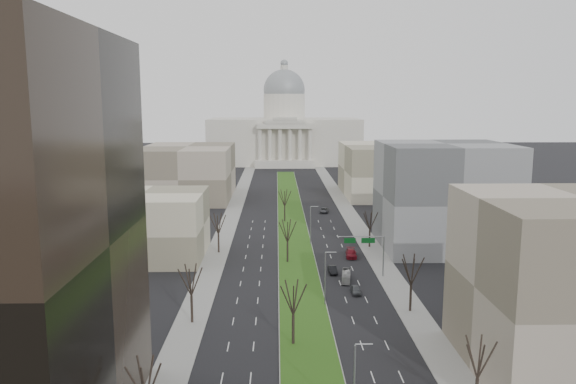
{
  "coord_description": "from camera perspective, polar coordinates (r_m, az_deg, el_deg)",
  "views": [
    {
      "loc": [
        -4.24,
        -33.57,
        33.56
      ],
      "look_at": [
        -1.28,
        109.88,
        10.12
      ],
      "focal_mm": 35.0,
      "sensor_mm": 36.0,
      "label": 1
    }
  ],
  "objects": [
    {
      "name": "building_far_right",
      "position": [
        203.89,
        9.93,
        2.22
      ],
      "size": [
        30.0,
        40.0,
        18.0
      ],
      "primitive_type": "cube",
      "color": "gray",
      "rests_on": "ground"
    },
    {
      "name": "capitol",
      "position": [
        303.68,
        -0.38,
        6.02
      ],
      "size": [
        80.0,
        46.0,
        55.0
      ],
      "color": "beige",
      "rests_on": "ground"
    },
    {
      "name": "car_grey_near",
      "position": [
        100.73,
        6.9,
        -9.85
      ],
      "size": [
        1.64,
        3.97,
        1.34
      ],
      "primitive_type": "imported",
      "rotation": [
        0.0,
        0.0,
        0.01
      ],
      "color": "#474A4E",
      "rests_on": "ground"
    },
    {
      "name": "sidewalk_left",
      "position": [
        133.52,
        -6.87,
        -5.31
      ],
      "size": [
        5.0,
        330.0,
        0.15
      ],
      "primitive_type": "cube",
      "color": "gray",
      "rests_on": "ground"
    },
    {
      "name": "streetlamp_median_b",
      "position": [
        93.46,
        3.83,
        -8.66
      ],
      "size": [
        1.9,
        0.2,
        9.16
      ],
      "color": "gray",
      "rests_on": "ground"
    },
    {
      "name": "streetlamp_median_c",
      "position": [
        131.99,
        2.33,
        -3.31
      ],
      "size": [
        1.9,
        0.2,
        9.16
      ],
      "color": "gray",
      "rests_on": "ground"
    },
    {
      "name": "tree_right_far",
      "position": [
        130.22,
        8.33,
        -2.8
      ],
      "size": [
        5.04,
        5.04,
        9.07
      ],
      "color": "black",
      "rests_on": "ground"
    },
    {
      "name": "tree_left_near",
      "position": [
        59.61,
        -14.31,
        -17.91
      ],
      "size": [
        5.1,
        5.1,
        9.18
      ],
      "color": "black",
      "rests_on": "ground"
    },
    {
      "name": "car_grey_far",
      "position": [
        170.3,
        3.68,
        -1.86
      ],
      "size": [
        3.05,
        5.41,
        1.43
      ],
      "primitive_type": "imported",
      "rotation": [
        0.0,
        0.0,
        -0.14
      ],
      "color": "#424348",
      "rests_on": "ground"
    },
    {
      "name": "box_van",
      "position": [
        107.27,
        5.93,
        -8.5
      ],
      "size": [
        2.42,
        6.61,
        1.8
      ],
      "primitive_type": "imported",
      "rotation": [
        0.0,
        0.0,
        -0.14
      ],
      "color": "#BDBDBD",
      "rests_on": "ground"
    },
    {
      "name": "building_grey_right",
      "position": [
        133.02,
        15.54,
        -0.39
      ],
      "size": [
        28.0,
        26.0,
        24.0
      ],
      "primitive_type": "cube",
      "color": "#595B5E",
      "rests_on": "ground"
    },
    {
      "name": "building_beige_left",
      "position": [
        124.87,
        -14.49,
        -3.3
      ],
      "size": [
        26.0,
        22.0,
        14.0
      ],
      "primitive_type": "cube",
      "color": "gray",
      "rests_on": "ground"
    },
    {
      "name": "mast_arm_signs",
      "position": [
        108.63,
        8.29,
        -5.46
      ],
      "size": [
        9.12,
        0.24,
        8.09
      ],
      "color": "gray",
      "rests_on": "ground"
    },
    {
      "name": "tree_left_far",
      "position": [
        125.14,
        -7.11,
        -3.12
      ],
      "size": [
        5.28,
        5.28,
        9.5
      ],
      "color": "black",
      "rests_on": "ground"
    },
    {
      "name": "building_far_left",
      "position": [
        197.53,
        -10.14,
        1.99
      ],
      "size": [
        30.0,
        40.0,
        18.0
      ],
      "primitive_type": "cube",
      "color": "#796F5D",
      "rests_on": "ground"
    },
    {
      "name": "sidewalk_right",
      "position": [
        134.62,
        8.18,
        -5.22
      ],
      "size": [
        5.0,
        330.0,
        0.15
      ],
      "primitive_type": "cube",
      "color": "gray",
      "rests_on": "ground"
    },
    {
      "name": "tree_median_b",
      "position": [
        116.66,
        -0.05,
        -3.88
      ],
      "size": [
        5.4,
        5.4,
        9.72
      ],
      "color": "black",
      "rests_on": "ground"
    },
    {
      "name": "tree_right_near",
      "position": [
        65.34,
        18.8,
        -15.53
      ],
      "size": [
        5.16,
        5.16,
        9.29
      ],
      "color": "black",
      "rests_on": "ground"
    },
    {
      "name": "tree_left_mid",
      "position": [
        86.76,
        -9.83,
        -8.69
      ],
      "size": [
        5.4,
        5.4,
        9.72
      ],
      "color": "black",
      "rests_on": "ground"
    },
    {
      "name": "car_red",
      "position": [
        123.03,
        6.44,
        -6.22
      ],
      "size": [
        2.72,
        5.75,
        1.62
      ],
      "primitive_type": "imported",
      "rotation": [
        0.0,
        0.0,
        -0.08
      ],
      "color": "maroon",
      "rests_on": "ground"
    },
    {
      "name": "car_black",
      "position": [
        111.58,
        4.54,
        -7.88
      ],
      "size": [
        1.7,
        4.35,
        1.41
      ],
      "primitive_type": "imported",
      "rotation": [
        0.0,
        0.0,
        0.05
      ],
      "color": "black",
      "rests_on": "ground"
    },
    {
      "name": "tree_median_a",
      "position": [
        78.25,
        0.54,
        -10.56
      ],
      "size": [
        5.4,
        5.4,
        9.72
      ],
      "color": "black",
      "rests_on": "ground"
    },
    {
      "name": "median",
      "position": [
        156.24,
        0.4,
        -3.09
      ],
      "size": [
        8.0,
        222.03,
        0.2
      ],
      "color": "#999993",
      "rests_on": "ground"
    },
    {
      "name": "ground",
      "position": [
        157.25,
        0.39,
        -3.05
      ],
      "size": [
        600.0,
        600.0,
        0.0
      ],
      "primitive_type": "plane",
      "color": "black",
      "rests_on": "ground"
    },
    {
      "name": "tree_median_c",
      "position": [
        155.87,
        -0.34,
        -0.53
      ],
      "size": [
        5.4,
        5.4,
        9.72
      ],
      "color": "black",
      "rests_on": "ground"
    },
    {
      "name": "streetlamp_median_a",
      "position": [
        61.32,
        6.82,
        -18.75
      ],
      "size": [
        1.9,
        0.2,
        9.16
      ],
      "color": "gray",
      "rests_on": "ground"
    },
    {
      "name": "tree_right_mid",
      "position": [
        92.08,
        12.45,
        -7.61
      ],
      "size": [
        5.52,
        5.52,
        9.94
      ],
      "color": "black",
      "rests_on": "ground"
    }
  ]
}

